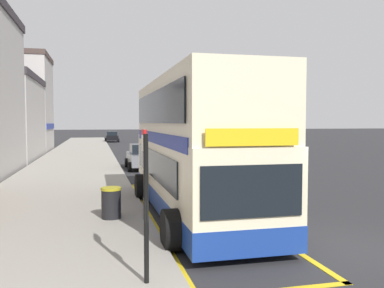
# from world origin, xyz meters

# --- Properties ---
(ground_plane) EXTENTS (260.00, 260.00, 0.00)m
(ground_plane) POSITION_xyz_m (0.00, 32.00, 0.00)
(ground_plane) COLOR #28282B
(pavement_near) EXTENTS (6.00, 76.00, 0.14)m
(pavement_near) POSITION_xyz_m (-7.00, 32.00, 0.07)
(pavement_near) COLOR gray
(pavement_near) RESTS_ON ground
(double_decker_bus) EXTENTS (3.27, 10.32, 4.40)m
(double_decker_bus) POSITION_xyz_m (-2.46, 4.34, 2.06)
(double_decker_bus) COLOR beige
(double_decker_bus) RESTS_ON ground
(bus_bay_markings) EXTENTS (3.05, 13.10, 0.01)m
(bus_bay_markings) POSITION_xyz_m (-2.48, 4.48, 0.01)
(bus_bay_markings) COLOR gold
(bus_bay_markings) RESTS_ON ground
(bus_stop_sign) EXTENTS (0.09, 0.51, 2.75)m
(bus_stop_sign) POSITION_xyz_m (-4.72, -1.35, 1.75)
(bus_stop_sign) COLOR black
(bus_stop_sign) RESTS_ON pavement_near
(terrace_mid) EXTENTS (8.89, 7.98, 9.99)m
(terrace_mid) POSITION_xyz_m (-14.55, 36.43, 5.00)
(terrace_mid) COLOR #B2ADA8
(terrace_mid) RESTS_ON ground
(parked_car_maroon_distant) EXTENTS (2.09, 4.20, 1.62)m
(parked_car_maroon_distant) POSITION_xyz_m (4.55, 52.96, 0.80)
(parked_car_maroon_distant) COLOR maroon
(parked_car_maroon_distant) RESTS_ON ground
(parked_car_black_behind) EXTENTS (2.09, 4.20, 1.62)m
(parked_car_black_behind) POSITION_xyz_m (-3.12, 54.58, 0.80)
(parked_car_black_behind) COLOR black
(parked_car_black_behind) RESTS_ON ground
(parked_car_grey_far) EXTENTS (2.09, 4.20, 1.62)m
(parked_car_grey_far) POSITION_xyz_m (-2.63, 17.55, 0.80)
(parked_car_grey_far) COLOR slate
(parked_car_grey_far) RESTS_ON ground
(litter_bin) EXTENTS (0.61, 0.61, 0.93)m
(litter_bin) POSITION_xyz_m (-5.15, 3.72, 0.61)
(litter_bin) COLOR black
(litter_bin) RESTS_ON pavement_near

